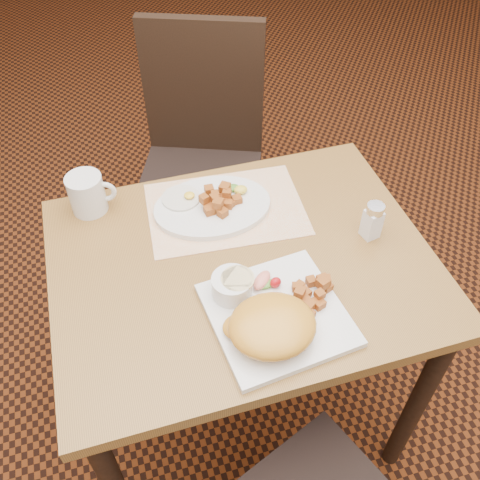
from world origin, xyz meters
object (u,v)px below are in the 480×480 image
(plate_square, at_px, (277,315))
(plate_oval, at_px, (212,207))
(salt_shaker, at_px, (373,220))
(coffee_mug, at_px, (88,194))
(table, at_px, (243,289))
(chair_far, at_px, (202,150))

(plate_square, bearing_deg, plate_oval, 97.36)
(salt_shaker, height_order, coffee_mug, coffee_mug)
(table, relative_size, chair_far, 0.93)
(chair_far, height_order, plate_square, chair_far)
(table, height_order, salt_shaker, salt_shaker)
(table, relative_size, plate_square, 3.21)
(plate_oval, bearing_deg, plate_square, -82.64)
(table, distance_m, plate_oval, 0.23)
(coffee_mug, bearing_deg, salt_shaker, -24.53)
(chair_far, bearing_deg, table, 106.40)
(salt_shaker, relative_size, coffee_mug, 0.82)
(chair_far, height_order, plate_oval, chair_far)
(plate_square, distance_m, coffee_mug, 0.58)
(table, relative_size, plate_oval, 2.96)
(table, bearing_deg, plate_oval, 97.35)
(table, height_order, plate_square, plate_square)
(chair_far, bearing_deg, plate_square, 108.90)
(plate_square, bearing_deg, salt_shaker, 28.93)
(chair_far, bearing_deg, coffee_mug, 69.64)
(coffee_mug, bearing_deg, plate_square, -53.06)
(table, bearing_deg, chair_far, 84.74)
(plate_oval, relative_size, coffee_mug, 2.51)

